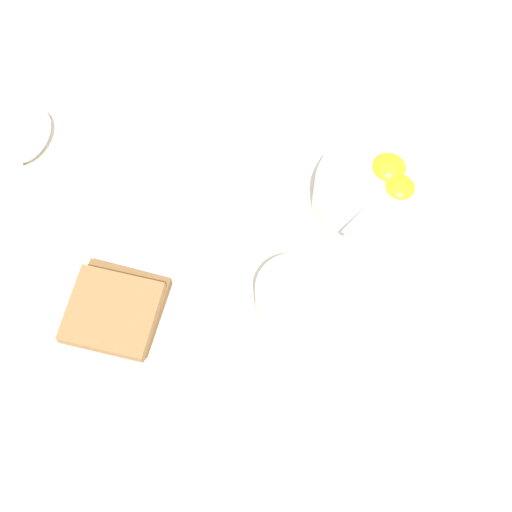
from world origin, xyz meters
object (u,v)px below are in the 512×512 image
toast_plate (123,320)px  drinking_cup (292,299)px  congee_bowl (166,32)px  toast_sandwich (115,310)px  egg_bowl (383,197)px  soup_spoon (19,145)px

toast_plate → drinking_cup: drinking_cup is taller
congee_bowl → toast_sandwich: bearing=19.6°
egg_bowl → drinking_cup: 0.16m
toast_plate → congee_bowl: bearing=-159.7°
egg_bowl → toast_plate: size_ratio=0.88×
toast_sandwich → drinking_cup: bearing=118.2°
drinking_cup → soup_spoon: bearing=-97.4°
toast_sandwich → congee_bowl: toast_sandwich is taller
egg_bowl → toast_sandwich: bearing=-39.9°
egg_bowl → toast_sandwich: size_ratio=1.46×
egg_bowl → soup_spoon: bearing=-75.1°
soup_spoon → toast_sandwich: bearing=57.0°
soup_spoon → congee_bowl: bearing=158.5°
toast_sandwich → soup_spoon: (-0.13, -0.20, -0.02)m
soup_spoon → drinking_cup: bearing=82.6°
toast_plate → congee_bowl: 0.36m
drinking_cup → congee_bowl: bearing=-132.3°
soup_spoon → drinking_cup: size_ratio=2.42×
egg_bowl → congee_bowl: 0.33m
soup_spoon → congee_bowl: size_ratio=1.27×
toast_plate → congee_bowl: size_ratio=1.23×
toast_sandwich → congee_bowl: size_ratio=0.74×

